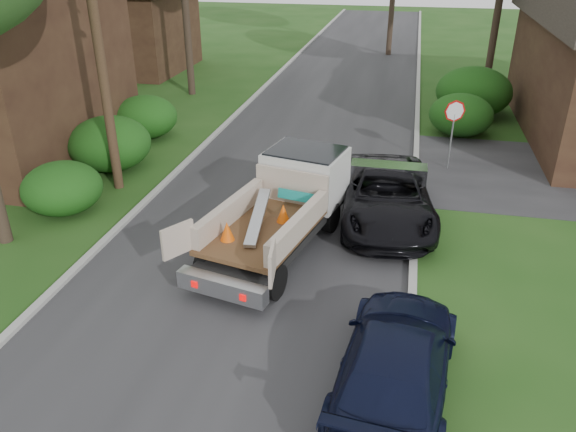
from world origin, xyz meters
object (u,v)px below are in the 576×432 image
Objects in this scene: utility_pole at (95,24)px; navy_suv at (396,361)px; flatbed_truck at (290,197)px; black_pickup at (386,195)px; stop_sign at (454,120)px; house_left_far at (124,17)px.

navy_suv is (9.28, -7.48, -4.47)m from utility_pole.
flatbed_truck is at bearing -18.89° from utility_pole.
black_pickup is at bearing 45.89° from flatbed_truck.
utility_pole reaches higher than navy_suv.
stop_sign is 22.81m from house_left_far.
flatbed_truck is 3.02m from black_pickup.
navy_suv is at bearing -47.54° from flatbed_truck.
stop_sign is at bearing 20.62° from utility_pole.
stop_sign is 0.40× the size of flatbed_truck.
stop_sign is 11.91m from utility_pole.
utility_pole reaches higher than stop_sign.
navy_suv is (-1.40, -11.50, -1.08)m from stop_sign.
black_pickup is (8.71, -0.48, -4.41)m from utility_pole.
house_left_far reaches higher than black_pickup.
flatbed_truck reaches higher than navy_suv.
stop_sign reaches higher than black_pickup.
house_left_far is (-18.70, 13.00, 1.27)m from stop_sign.
navy_suv is (3.07, -5.36, -0.49)m from flatbed_truck.
utility_pole reaches higher than black_pickup.
utility_pole is 18.93m from house_left_far.
navy_suv is at bearing -96.94° from stop_sign.
stop_sign is 7.62m from flatbed_truck.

